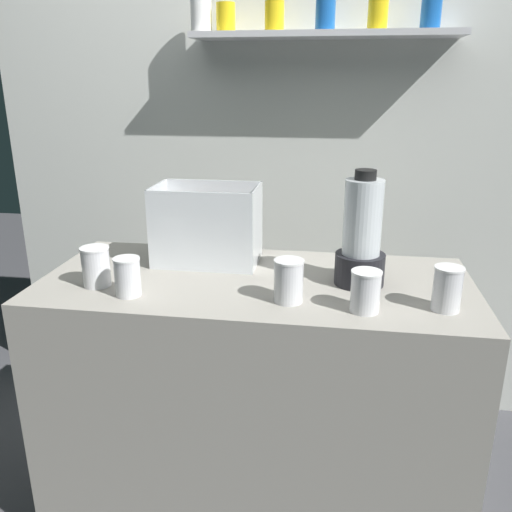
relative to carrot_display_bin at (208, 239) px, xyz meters
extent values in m
plane|color=#4C4C51|center=(0.20, -0.15, -0.98)|extent=(8.00, 8.00, 0.00)
cube|color=#9E998E|center=(0.20, -0.15, -0.53)|extent=(1.40, 0.64, 0.90)
cube|color=silver|center=(0.20, 0.62, 0.27)|extent=(2.60, 0.04, 2.50)
cube|color=silver|center=(0.37, 0.50, 0.70)|extent=(1.05, 0.20, 0.02)
cylinder|color=yellow|center=(-0.03, 0.50, 0.77)|extent=(0.08, 0.08, 0.11)
cylinder|color=yellow|center=(0.17, 0.49, 0.77)|extent=(0.08, 0.08, 0.11)
cylinder|color=#1959B2|center=(0.37, 0.48, 0.77)|extent=(0.08, 0.08, 0.11)
cylinder|color=yellow|center=(0.56, 0.48, 0.77)|extent=(0.08, 0.08, 0.11)
cylinder|color=#1959B2|center=(0.76, 0.51, 0.77)|extent=(0.08, 0.08, 0.11)
cylinder|color=white|center=(-0.13, 0.50, 0.78)|extent=(0.08, 0.08, 0.13)
cube|color=white|center=(0.00, 0.00, -0.08)|extent=(0.36, 0.22, 0.01)
cube|color=white|center=(0.00, -0.11, 0.05)|extent=(0.36, 0.01, 0.27)
cube|color=white|center=(0.00, 0.11, 0.05)|extent=(0.36, 0.01, 0.27)
cube|color=white|center=(-0.18, 0.00, 0.05)|extent=(0.01, 0.22, 0.27)
cube|color=white|center=(0.18, 0.00, 0.05)|extent=(0.01, 0.22, 0.27)
cone|color=orange|center=(-0.02, 0.00, -0.06)|extent=(0.19, 0.05, 0.03)
cone|color=orange|center=(0.04, 0.00, -0.06)|extent=(0.13, 0.17, 0.03)
cone|color=orange|center=(-0.04, 0.00, -0.06)|extent=(0.15, 0.16, 0.03)
cone|color=orange|center=(0.04, 0.00, -0.06)|extent=(0.19, 0.09, 0.03)
cone|color=orange|center=(-0.07, 0.01, -0.03)|extent=(0.14, 0.11, 0.03)
cone|color=orange|center=(-0.04, -0.01, -0.03)|extent=(0.13, 0.16, 0.03)
cone|color=orange|center=(0.06, 0.01, -0.02)|extent=(0.07, 0.18, 0.03)
cylinder|color=black|center=(0.53, -0.14, -0.03)|extent=(0.16, 0.16, 0.10)
cylinder|color=silver|center=(0.53, -0.14, 0.13)|extent=(0.12, 0.12, 0.23)
cylinder|color=maroon|center=(0.53, -0.14, 0.04)|extent=(0.11, 0.11, 0.04)
cylinder|color=black|center=(0.53, -0.14, 0.27)|extent=(0.07, 0.07, 0.03)
cylinder|color=white|center=(-0.29, -0.28, -0.02)|extent=(0.09, 0.09, 0.12)
cylinder|color=red|center=(-0.29, -0.28, -0.05)|extent=(0.08, 0.08, 0.08)
cylinder|color=white|center=(-0.29, -0.28, 0.04)|extent=(0.09, 0.09, 0.01)
cylinder|color=white|center=(-0.16, -0.34, -0.03)|extent=(0.08, 0.08, 0.11)
cylinder|color=orange|center=(-0.16, -0.34, -0.04)|extent=(0.07, 0.07, 0.08)
cylinder|color=white|center=(-0.16, -0.34, 0.03)|extent=(0.08, 0.08, 0.01)
cylinder|color=white|center=(0.32, -0.31, -0.02)|extent=(0.09, 0.09, 0.12)
cylinder|color=orange|center=(0.32, -0.31, -0.04)|extent=(0.08, 0.08, 0.09)
cylinder|color=white|center=(0.32, -0.31, 0.04)|extent=(0.09, 0.09, 0.01)
cylinder|color=white|center=(0.54, -0.35, -0.03)|extent=(0.08, 0.08, 0.11)
cylinder|color=maroon|center=(0.54, -0.35, -0.04)|extent=(0.08, 0.08, 0.10)
cylinder|color=white|center=(0.54, -0.35, 0.03)|extent=(0.09, 0.09, 0.01)
cylinder|color=white|center=(0.76, -0.31, -0.02)|extent=(0.08, 0.08, 0.12)
cylinder|color=orange|center=(0.76, -0.31, -0.03)|extent=(0.07, 0.07, 0.11)
cylinder|color=white|center=(0.76, -0.31, 0.04)|extent=(0.08, 0.08, 0.01)
camera|label=1|loc=(0.45, -1.75, 0.54)|focal=37.27mm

